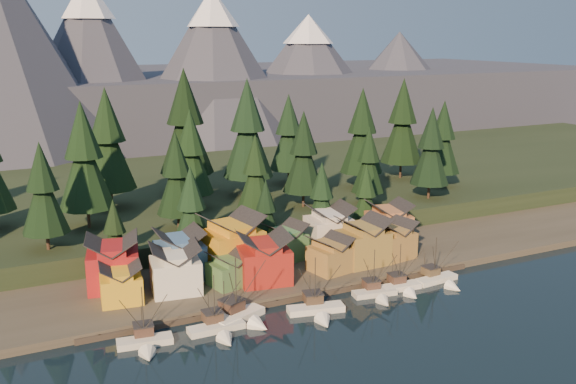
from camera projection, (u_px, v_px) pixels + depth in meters
name	position (u px, v px, depth m)	size (l,w,h in m)	color
ground	(336.00, 334.00, 107.12)	(500.00, 500.00, 0.00)	black
shore_strip	(246.00, 257.00, 141.88)	(400.00, 50.00, 1.50)	#3A352A
hillside	(180.00, 197.00, 185.03)	(420.00, 100.00, 6.00)	black
dock	(293.00, 296.00, 121.41)	(80.00, 4.00, 1.00)	#3F372D
mountain_ridge	(89.00, 86.00, 285.69)	(560.00, 190.00, 90.00)	#424555
boat_0	(145.00, 335.00, 101.97)	(9.39, 10.00, 10.85)	beige
boat_1	(218.00, 322.00, 106.78)	(9.88, 10.76, 10.88)	beige
boat_2	(243.00, 308.00, 111.08)	(10.54, 11.16, 12.58)	white
boat_3	(318.00, 304.00, 113.97)	(10.92, 11.53, 11.28)	white
boat_4	(377.00, 288.00, 121.51)	(9.00, 9.57, 10.08)	beige
boat_5	(403.00, 281.00, 124.47)	(8.46, 9.12, 10.23)	white
boat_6	(440.00, 275.00, 128.32)	(9.72, 10.45, 10.27)	white
house_front_0	(121.00, 282.00, 115.28)	(8.03, 7.69, 7.24)	gold
house_front_1	(175.00, 267.00, 119.71)	(9.94, 9.63, 9.16)	silver
house_front_2	(228.00, 268.00, 123.12)	(8.05, 8.09, 6.62)	#48703C
house_front_3	(264.00, 256.00, 124.64)	(11.01, 10.64, 9.80)	maroon
house_front_4	(330.00, 253.00, 130.36)	(8.48, 8.93, 7.33)	olive
house_front_5	(363.00, 239.00, 134.59)	(9.82, 8.99, 9.99)	olive
house_front_6	(393.00, 238.00, 138.37)	(9.29, 8.91, 8.23)	olive
house_back_0	(113.00, 261.00, 121.25)	(11.17, 10.88, 10.33)	maroon
house_back_1	(180.00, 253.00, 126.22)	(9.08, 9.18, 9.98)	#3B5F8D
house_back_2	(232.00, 241.00, 130.75)	(12.56, 11.81, 11.76)	orange
house_back_3	(286.00, 241.00, 137.09)	(9.22, 8.57, 8.02)	#467841
house_back_4	(329.00, 227.00, 143.00)	(10.35, 10.02, 10.32)	beige
house_back_5	(389.00, 222.00, 147.00)	(10.34, 10.43, 9.98)	#A8673B
tree_hill_2	(43.00, 191.00, 127.76)	(9.57, 9.57, 22.28)	#332319
tree_hill_3	(84.00, 159.00, 141.63)	(12.35, 12.35, 28.76)	#332319
tree_hill_4	(108.00, 143.00, 157.91)	(13.02, 13.02, 30.33)	#332319
tree_hill_5	(177.00, 177.00, 141.39)	(9.46, 9.46, 22.05)	#332319
tree_hill_6	(191.00, 155.00, 157.47)	(10.79, 10.79, 25.14)	#332319
tree_hill_7	(256.00, 174.00, 147.44)	(8.86, 8.86, 20.64)	#332319
tree_hill_8	(248.00, 132.00, 170.35)	(13.57, 13.57, 31.62)	#332319
tree_hill_9	(304.00, 155.00, 159.83)	(10.50, 10.50, 24.46)	#332319
tree_hill_10	(289.00, 135.00, 184.83)	(11.24, 11.24, 26.18)	#332319
tree_hill_11	(368.00, 162.00, 162.80)	(8.64, 8.64, 20.14)	#332319
tree_hill_12	(362.00, 134.00, 179.07)	(12.20, 12.20, 28.42)	#332319
tree_hill_13	(431.00, 149.00, 168.10)	(10.49, 10.49, 24.43)	#332319
tree_hill_14	(402.00, 124.00, 191.71)	(12.94, 12.94, 30.14)	#332319
tree_hill_15	(185.00, 126.00, 172.83)	(14.65, 14.65, 34.14)	#332319
tree_hill_17	(443.00, 140.00, 181.88)	(10.60, 10.60, 24.70)	#332319
tree_shore_0	(115.00, 234.00, 127.81)	(6.69, 6.69, 15.59)	#332319
tree_shore_1	(192.00, 210.00, 133.88)	(8.97, 8.97, 20.90)	#332319
tree_shore_2	(266.00, 212.00, 141.68)	(7.02, 7.02, 16.34)	#332319
tree_shore_3	(322.00, 199.00, 147.25)	(8.17, 8.17, 19.02)	#332319
tree_shore_4	(366.00, 197.00, 152.54)	(7.45, 7.45, 17.36)	#332319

